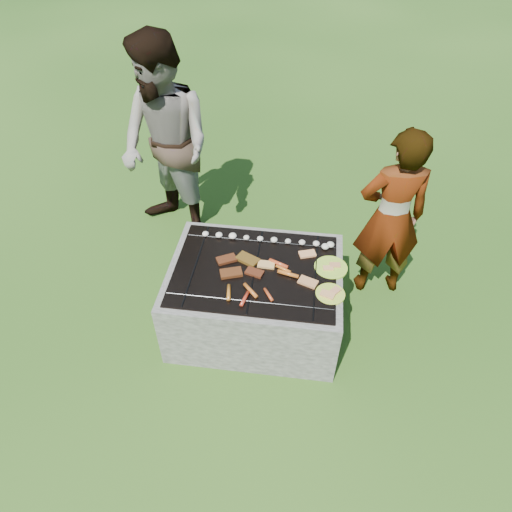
{
  "coord_description": "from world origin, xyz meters",
  "views": [
    {
      "loc": [
        0.33,
        -2.4,
        3.0
      ],
      "look_at": [
        0.0,
        0.05,
        0.7
      ],
      "focal_mm": 32.0,
      "sensor_mm": 36.0,
      "label": 1
    }
  ],
  "objects_px": {
    "plate_near": "(330,294)",
    "cook": "(391,218)",
    "fire_pit": "(255,299)",
    "plate_far": "(331,268)",
    "bystander": "(167,147)"
  },
  "relations": [
    {
      "from": "cook",
      "to": "bystander",
      "type": "height_order",
      "value": "bystander"
    },
    {
      "from": "plate_far",
      "to": "plate_near",
      "type": "height_order",
      "value": "plate_near"
    },
    {
      "from": "plate_far",
      "to": "cook",
      "type": "relative_size",
      "value": 0.21
    },
    {
      "from": "fire_pit",
      "to": "plate_near",
      "type": "bearing_deg",
      "value": -17.25
    },
    {
      "from": "fire_pit",
      "to": "plate_near",
      "type": "distance_m",
      "value": 0.67
    },
    {
      "from": "fire_pit",
      "to": "bystander",
      "type": "height_order",
      "value": "bystander"
    },
    {
      "from": "plate_near",
      "to": "fire_pit",
      "type": "bearing_deg",
      "value": 162.75
    },
    {
      "from": "plate_near",
      "to": "cook",
      "type": "distance_m",
      "value": 0.87
    },
    {
      "from": "fire_pit",
      "to": "bystander",
      "type": "xyz_separation_m",
      "value": [
        -0.94,
        1.07,
        0.68
      ]
    },
    {
      "from": "fire_pit",
      "to": "plate_far",
      "type": "relative_size",
      "value": 3.99
    },
    {
      "from": "fire_pit",
      "to": "plate_far",
      "type": "distance_m",
      "value": 0.66
    },
    {
      "from": "fire_pit",
      "to": "bystander",
      "type": "distance_m",
      "value": 1.57
    },
    {
      "from": "fire_pit",
      "to": "plate_near",
      "type": "height_order",
      "value": "plate_near"
    },
    {
      "from": "bystander",
      "to": "plate_far",
      "type": "bearing_deg",
      "value": 3.62
    },
    {
      "from": "fire_pit",
      "to": "plate_near",
      "type": "relative_size",
      "value": 4.7
    }
  ]
}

